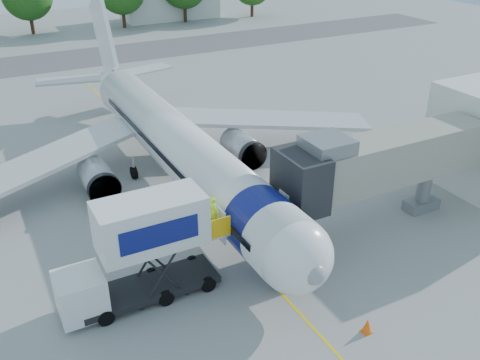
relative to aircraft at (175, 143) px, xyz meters
name	(u,v)px	position (x,y,z in m)	size (l,w,h in m)	color
ground	(201,206)	(0.00, -4.12, -2.95)	(160.00, 160.00, 0.00)	#989896
guidance_line	(201,206)	(0.00, -4.12, -2.94)	(0.15, 70.00, 0.01)	yellow
taxiway_strip	(66,60)	(0.00, 37.88, -2.94)	(120.00, 10.00, 0.01)	#59595B
aircraft	(175,143)	(0.00, 0.00, 0.00)	(34.17, 37.73, 11.35)	white
jet_bridge	(374,163)	(7.99, -11.12, 1.39)	(13.90, 3.20, 6.60)	gray
catering_hiloader	(140,252)	(-6.27, -11.12, -0.19)	(8.50, 2.44, 5.50)	black
safety_cone_a	(367,326)	(2.04, -18.32, -2.58)	(0.48, 0.48, 0.76)	#FE5D0D
outbuilding_right	(170,2)	(22.00, 57.88, -0.29)	(16.40, 7.40, 5.30)	silver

